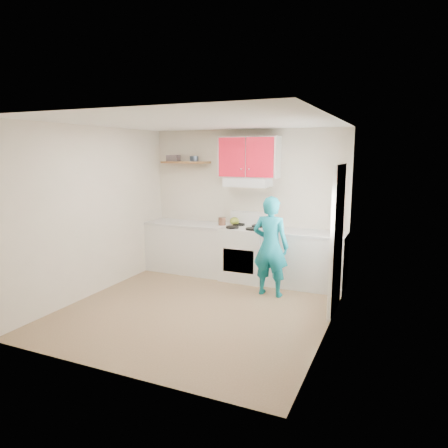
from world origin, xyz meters
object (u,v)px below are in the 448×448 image
at_px(stove, 245,253).
at_px(crock, 222,222).
at_px(person, 270,246).
at_px(kettle, 234,221).
at_px(tin, 194,159).

bearing_deg(stove, crock, 174.33).
distance_m(crock, person, 1.31).
bearing_deg(stove, kettle, 151.63).
bearing_deg(kettle, person, -21.42).
relative_size(crock, person, 0.10).
distance_m(stove, person, 0.95).
bearing_deg(crock, person, -30.69).
bearing_deg(crock, stove, -5.67).
height_order(tin, crock, tin).
relative_size(tin, kettle, 0.93).
bearing_deg(person, crock, -28.66).
height_order(kettle, person, person).
relative_size(stove, tin, 5.84).
distance_m(kettle, person, 1.20).
distance_m(kettle, crock, 0.22).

